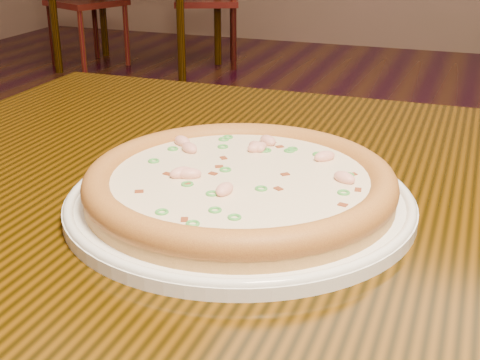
% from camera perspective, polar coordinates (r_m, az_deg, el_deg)
% --- Properties ---
extents(hero_table, '(1.20, 0.80, 0.75)m').
position_cam_1_polar(hero_table, '(0.72, 10.53, -9.35)').
color(hero_table, black).
rests_on(hero_table, ground).
extents(plate, '(0.34, 0.34, 0.02)m').
position_cam_1_polar(plate, '(0.65, 0.00, -1.73)').
color(plate, white).
rests_on(plate, hero_table).
extents(pizza, '(0.30, 0.30, 0.03)m').
position_cam_1_polar(pizza, '(0.65, 0.00, -0.23)').
color(pizza, tan).
rests_on(pizza, plate).
extents(chair_a, '(0.55, 0.55, 0.95)m').
position_cam_1_polar(chair_a, '(4.81, -13.37, 14.72)').
color(chair_a, '#5E0D16').
rests_on(chair_a, ground).
extents(chair_b, '(0.55, 0.55, 0.95)m').
position_cam_1_polar(chair_b, '(4.70, -2.17, 15.12)').
color(chair_b, '#5E0D16').
rests_on(chair_b, ground).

